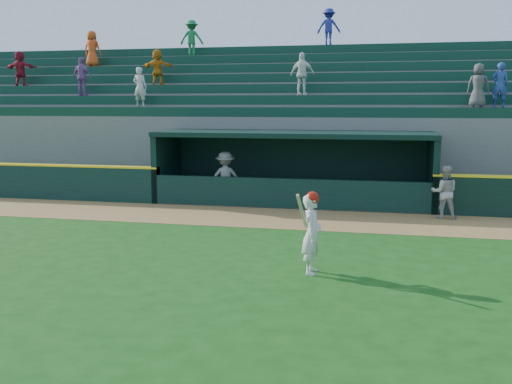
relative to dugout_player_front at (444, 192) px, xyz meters
The scene contains 7 objects.
ground 7.65m from the dugout_player_front, 129.14° to the right, with size 120.00×120.00×0.00m, color #174A12.
warning_track 4.97m from the dugout_player_front, 168.19° to the right, with size 40.00×3.00×0.01m, color olive.
dugout_player_front is the anchor object (origin of this frame).
dugout_player_inside 7.18m from the dugout_player_front, behind, with size 1.15×0.66×1.78m, color gray.
dugout 5.27m from the dugout_player_front, 156.40° to the left, with size 9.40×2.80×2.46m.
stands 8.38m from the dugout_player_front, 125.85° to the left, with size 34.50×6.25×7.57m.
batter_at_plate 7.13m from the dugout_player_front, 116.75° to the right, with size 0.48×0.77×1.69m.
Camera 1 is at (2.87, -11.64, 3.41)m, focal length 40.00 mm.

